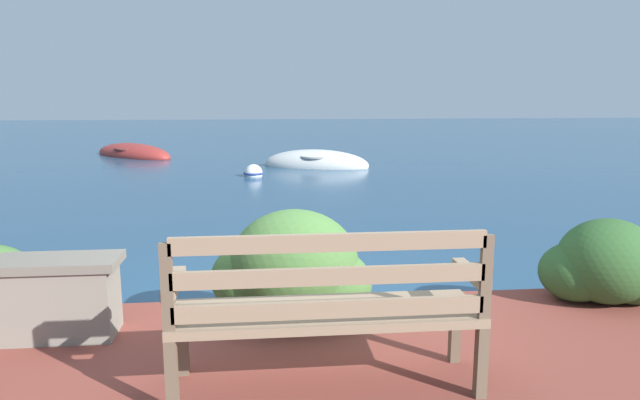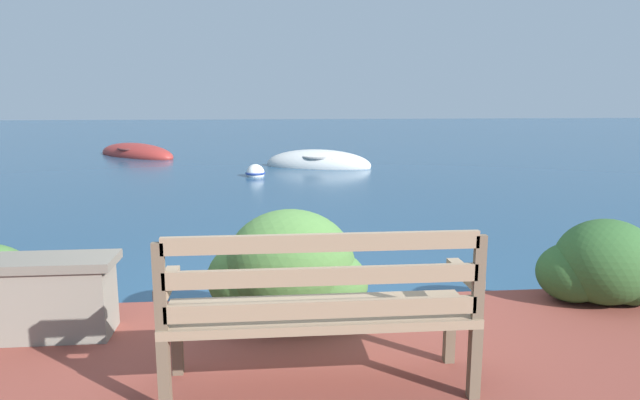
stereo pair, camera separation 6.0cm
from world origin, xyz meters
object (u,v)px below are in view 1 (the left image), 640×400
park_bench (327,306)px  mooring_buoy (253,173)px  rowboat_mid (133,154)px  rowboat_nearest (316,164)px

park_bench → mooring_buoy: (-0.54, 10.06, -0.63)m
rowboat_mid → mooring_buoy: bearing=171.6°
park_bench → rowboat_nearest: (1.04, 11.64, -0.64)m
park_bench → rowboat_nearest: size_ratio=0.58×
rowboat_nearest → mooring_buoy: size_ratio=6.39×
mooring_buoy → rowboat_mid: bearing=127.8°
rowboat_nearest → mooring_buoy: bearing=-115.0°
park_bench → rowboat_mid: park_bench is taller
rowboat_nearest → rowboat_mid: 6.12m
rowboat_mid → rowboat_nearest: bearing=-167.1°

